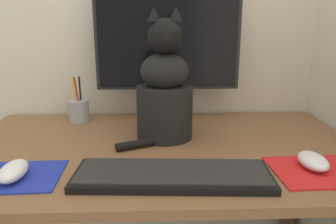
{
  "coord_description": "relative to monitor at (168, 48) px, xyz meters",
  "views": [
    {
      "loc": [
        -0.01,
        -0.95,
        1.11
      ],
      "look_at": [
        0.02,
        -0.08,
        0.87
      ],
      "focal_mm": 35.0,
      "sensor_mm": 36.0,
      "label": 1
    }
  ],
  "objects": [
    {
      "name": "desk",
      "position": [
        -0.03,
        -0.27,
        -0.38
      ],
      "size": [
        1.23,
        0.72,
        0.74
      ],
      "color": "brown",
      "rests_on": "ground_plane"
    },
    {
      "name": "monitor",
      "position": [
        0.0,
        0.0,
        0.0
      ],
      "size": [
        0.53,
        0.17,
        0.48
      ],
      "color": "black",
      "rests_on": "desk"
    },
    {
      "name": "keyboard",
      "position": [
        -0.01,
        -0.49,
        -0.26
      ],
      "size": [
        0.48,
        0.18,
        0.02
      ],
      "rotation": [
        0.0,
        0.0,
        -0.06
      ],
      "color": "black",
      "rests_on": "desk"
    },
    {
      "name": "mousepad_left",
      "position": [
        -0.38,
        -0.47,
        -0.27
      ],
      "size": [
        0.2,
        0.18,
        0.0
      ],
      "rotation": [
        0.0,
        0.0,
        0.04
      ],
      "color": "#1E2D9E",
      "rests_on": "desk"
    },
    {
      "name": "mousepad_right",
      "position": [
        0.36,
        -0.47,
        -0.27
      ],
      "size": [
        0.22,
        0.19,
        0.0
      ],
      "rotation": [
        0.0,
        0.0,
        0.03
      ],
      "color": "red",
      "rests_on": "desk"
    },
    {
      "name": "computer_mouse_left",
      "position": [
        -0.39,
        -0.48,
        -0.25
      ],
      "size": [
        0.06,
        0.11,
        0.04
      ],
      "color": "white",
      "rests_on": "mousepad_left"
    },
    {
      "name": "computer_mouse_right",
      "position": [
        0.36,
        -0.45,
        -0.25
      ],
      "size": [
        0.07,
        0.11,
        0.04
      ],
      "color": "white",
      "rests_on": "mousepad_right"
    },
    {
      "name": "cat",
      "position": [
        -0.02,
        -0.19,
        -0.12
      ],
      "size": [
        0.25,
        0.24,
        0.41
      ],
      "rotation": [
        0.0,
        0.0,
        0.08
      ],
      "color": "black",
      "rests_on": "desk"
    },
    {
      "name": "pen_cup",
      "position": [
        -0.34,
        0.0,
        -0.23
      ],
      "size": [
        0.08,
        0.08,
        0.17
      ],
      "color": "#99999E",
      "rests_on": "desk"
    }
  ]
}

